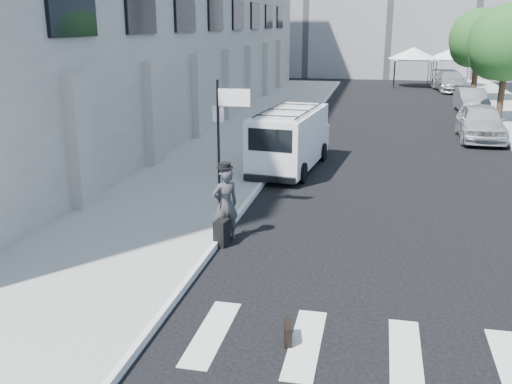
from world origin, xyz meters
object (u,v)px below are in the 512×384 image
at_px(businessman, 225,204).
at_px(parked_car_b, 471,101).
at_px(cargo_van, 291,139).
at_px(parked_car_c, 450,81).
at_px(briefcase, 288,332).
at_px(suitcase, 222,232).
at_px(parked_car_a, 481,122).

height_order(businessman, parked_car_b, businessman).
relative_size(cargo_van, parked_car_b, 1.32).
bearing_deg(parked_car_c, parked_car_b, -96.52).
bearing_deg(parked_car_c, briefcase, -106.11).
bearing_deg(suitcase, briefcase, -52.70).
bearing_deg(parked_car_c, cargo_van, -113.72).
relative_size(briefcase, suitcase, 0.36).
height_order(suitcase, parked_car_b, parked_car_b).
bearing_deg(cargo_van, businessman, -87.60).
distance_m(parked_car_a, parked_car_b, 8.62).
bearing_deg(businessman, cargo_van, -133.14).
distance_m(cargo_van, parked_car_b, 17.63).
bearing_deg(parked_car_b, briefcase, -105.32).
height_order(suitcase, parked_car_a, parked_car_a).
bearing_deg(suitcase, parked_car_c, 83.64).
bearing_deg(briefcase, businessman, 105.92).
height_order(businessman, parked_car_c, businessman).
relative_size(businessman, parked_car_c, 0.34).
height_order(suitcase, parked_car_c, parked_car_c).
bearing_deg(briefcase, parked_car_c, 68.89).
xyz_separation_m(businessman, suitcase, (0.00, -0.35, -0.58)).
distance_m(suitcase, cargo_van, 7.80).
bearing_deg(suitcase, businessman, 97.84).
height_order(parked_car_a, parked_car_b, parked_car_a).
bearing_deg(cargo_van, suitcase, -87.46).
distance_m(businessman, briefcase, 4.85).
bearing_deg(businessman, parked_car_a, -158.82).
bearing_deg(briefcase, cargo_van, 87.22).
height_order(briefcase, parked_car_b, parked_car_b).
height_order(businessman, parked_car_a, businessman).
bearing_deg(briefcase, suitcase, 107.99).
distance_m(suitcase, parked_car_c, 35.58).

